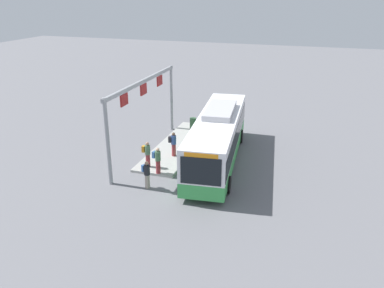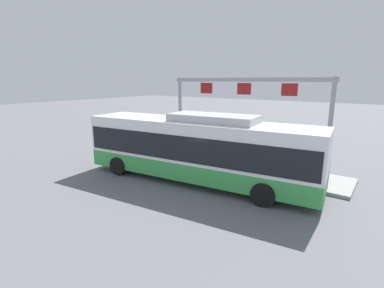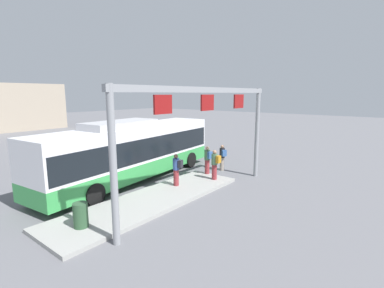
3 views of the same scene
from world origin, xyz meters
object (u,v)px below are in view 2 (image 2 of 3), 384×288
Objects in this scene: trash_bin at (324,172)px; person_waiting_far at (220,149)px; person_waiting_near at (199,142)px; person_waiting_mid at (182,143)px; person_boarding at (162,142)px; bus_main at (197,147)px.

person_waiting_far is at bearing 4.32° from trash_bin.
person_waiting_near and person_waiting_far have the same top height.
person_waiting_mid is at bearing -102.56° from person_waiting_far.
person_waiting_far reaches higher than trash_bin.
person_waiting_mid is (0.68, 0.98, 0.00)m from person_waiting_near.
person_waiting_far is 5.68m from trash_bin.
person_waiting_mid is (-1.69, -0.04, 0.16)m from person_boarding.
bus_main is 5.73m from person_boarding.
bus_main is 4.38m from person_waiting_mid.
person_waiting_near is at bearing -3.82° from trash_bin.
person_boarding is 1.70m from person_waiting_mid.
person_waiting_far is (-2.81, -0.04, 0.00)m from person_waiting_mid.
person_waiting_far is at bearing 104.69° from person_waiting_mid.
person_waiting_near is (-2.37, -1.02, 0.16)m from person_boarding.
bus_main reaches higher than person_waiting_far.
person_waiting_mid reaches higher than trash_bin.
trash_bin is at bearing 107.04° from person_waiting_mid.
person_boarding is at bearing -102.35° from person_waiting_far.
trash_bin is at bearing 80.96° from person_waiting_far.
person_waiting_near is at bearing -63.60° from bus_main.
trash_bin is at bearing 121.75° from person_boarding.
person_waiting_near is at bearing 159.29° from person_waiting_mid.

